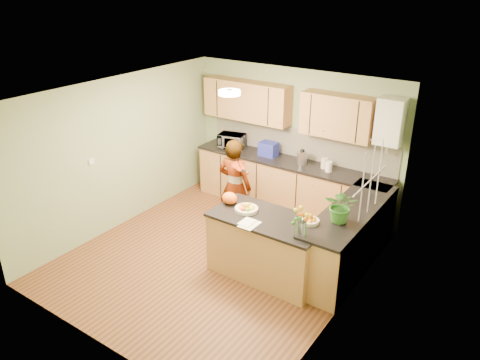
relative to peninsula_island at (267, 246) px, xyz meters
The scene contains 28 objects.
floor 0.95m from the peninsula_island, behind, with size 4.50×4.50×0.00m, color #523017.
ceiling 2.21m from the peninsula_island, behind, with size 4.00×4.50×0.02m, color white.
wall_back 2.51m from the peninsula_island, 110.39° to the left, with size 4.00×0.02×2.50m, color #88A173.
wall_front 2.54m from the peninsula_island, 110.08° to the right, with size 4.00×0.02×2.50m, color #88A173.
wall_left 2.94m from the peninsula_island, behind, with size 0.02×4.50×2.50m, color #88A173.
wall_right 1.41m from the peninsula_island, ahead, with size 0.02×4.50×2.50m, color #88A173.
back_counter 2.06m from the peninsula_island, 110.69° to the left, with size 3.64×0.62×0.94m.
right_counter 1.20m from the peninsula_island, 43.70° to the left, with size 0.62×2.24×0.94m.
splashback 2.45m from the peninsula_island, 108.22° to the left, with size 3.60×0.02×0.52m, color white.
upper_cabinets 2.68m from the peninsula_island, 116.00° to the left, with size 3.20×0.34×0.70m.
boiler 2.67m from the peninsula_island, 67.20° to the left, with size 0.40×0.30×0.86m.
window_right 1.70m from the peninsula_island, 26.56° to the left, with size 0.01×1.30×1.05m.
light_switch 3.00m from the peninsula_island, 167.61° to the right, with size 0.02×0.09×0.09m, color white.
ceiling_lamp 2.19m from the peninsula_island, 161.25° to the left, with size 0.30×0.30×0.07m.
peninsula_island is the anchor object (origin of this frame).
fruit_dish 0.61m from the peninsula_island, behind, with size 0.33×0.33×0.11m.
orange_bowl 0.77m from the peninsula_island, 15.26° to the left, with size 0.25×0.25×0.15m.
flower_vase 0.98m from the peninsula_island, 16.70° to the right, with size 0.24×0.24×0.44m.
orange_bag 0.87m from the peninsula_island, behind, with size 0.23×0.19×0.17m, color orange.
papers 0.56m from the peninsula_island, 108.43° to the right, with size 0.21×0.29×0.01m, color white.
violinist 1.38m from the peninsula_island, 144.90° to the left, with size 0.59×0.38×1.61m, color #D8AB84.
violin 1.33m from the peninsula_island, 148.47° to the left, with size 0.59×0.24×0.12m, color #551105, non-canonical shape.
microwave 2.83m from the peninsula_island, 135.73° to the left, with size 0.48×0.32×0.27m, color white.
blue_box 2.37m from the peninsula_island, 121.29° to the left, with size 0.32×0.23×0.25m, color navy.
kettle 2.09m from the peninsula_island, 104.62° to the left, with size 0.17×0.17×0.32m.
jar_cream 2.06m from the peninsula_island, 92.98° to the left, with size 0.11×0.11×0.18m, color beige.
jar_white 1.97m from the peninsula_island, 89.43° to the left, with size 0.11×0.11×0.18m, color white.
potted_plant 1.20m from the peninsula_island, 24.84° to the left, with size 0.42×0.37×0.47m, color #307125.
Camera 1 is at (3.69, -4.80, 3.94)m, focal length 35.00 mm.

